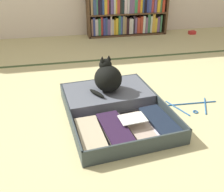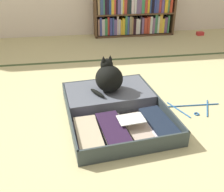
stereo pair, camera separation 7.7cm
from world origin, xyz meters
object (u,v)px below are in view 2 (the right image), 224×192
at_px(black_cat, 108,78).
at_px(small_red_pouch, 200,34).
at_px(bookshelf, 135,3).
at_px(clothes_hanger, 192,108).
at_px(open_suitcase, 113,107).

bearing_deg(black_cat, small_red_pouch, 46.81).
xyz_separation_m(black_cat, small_red_pouch, (1.68, 1.79, -0.20)).
height_order(bookshelf, small_red_pouch, bookshelf).
distance_m(bookshelf, black_cat, 2.10).
distance_m(bookshelf, clothes_hanger, 2.22).
bearing_deg(bookshelf, small_red_pouch, -10.06).
height_order(clothes_hanger, small_red_pouch, small_red_pouch).
bearing_deg(black_cat, clothes_hanger, -17.75).
xyz_separation_m(bookshelf, black_cat, (-0.68, -1.97, -0.24)).
relative_size(open_suitcase, clothes_hanger, 2.05).
relative_size(bookshelf, black_cat, 4.13).
relative_size(black_cat, clothes_hanger, 0.61).
relative_size(open_suitcase, black_cat, 3.36).
bearing_deg(bookshelf, clothes_hanger, -90.94).
bearing_deg(bookshelf, open_suitcase, -107.48).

